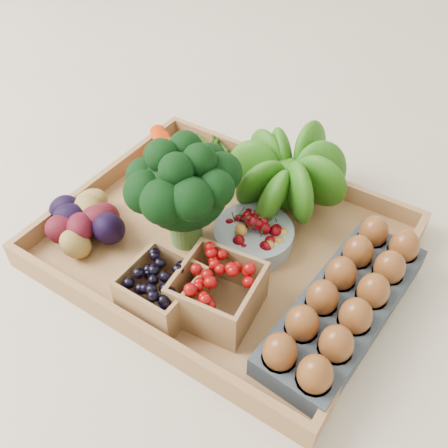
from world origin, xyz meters
The scene contains 10 objects.
ground centered at (0.00, 0.00, 0.00)m, with size 4.00×4.00×0.00m, color beige.
tray centered at (0.00, 0.00, 0.01)m, with size 0.55×0.45×0.01m, color #A57645.
carrots centered at (-0.18, 0.08, 0.04)m, with size 0.21×0.15×0.05m, color red, non-canonical shape.
lettuce centered at (0.04, 0.15, 0.09)m, with size 0.15×0.15×0.15m, color #11510C.
broccoli centered at (-0.06, -0.03, 0.09)m, with size 0.18×0.18×0.14m, color black, non-canonical shape.
cherry_bowl centered at (0.04, 0.03, 0.03)m, with size 0.13×0.13×0.04m, color #8C9EA5.
egg_carton centered at (0.23, -0.03, 0.03)m, with size 0.11×0.33×0.04m, color #353C43.
potatoes centered at (-0.21, -0.11, 0.06)m, with size 0.15×0.15×0.08m, color #410A13, non-canonical shape.
punnet_blackberry centered at (-0.01, -0.16, 0.05)m, with size 0.10×0.10×0.07m, color black.
punnet_raspberry centered at (0.07, -0.12, 0.05)m, with size 0.11×0.11×0.08m, color #700505.
Camera 1 is at (0.32, -0.48, 0.63)m, focal length 40.00 mm.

